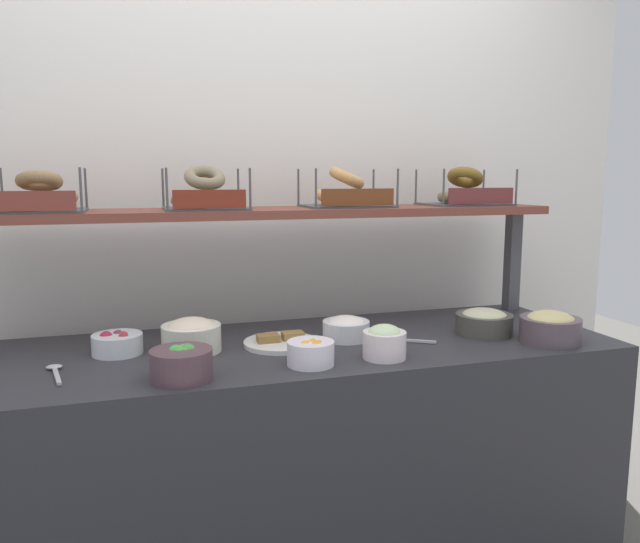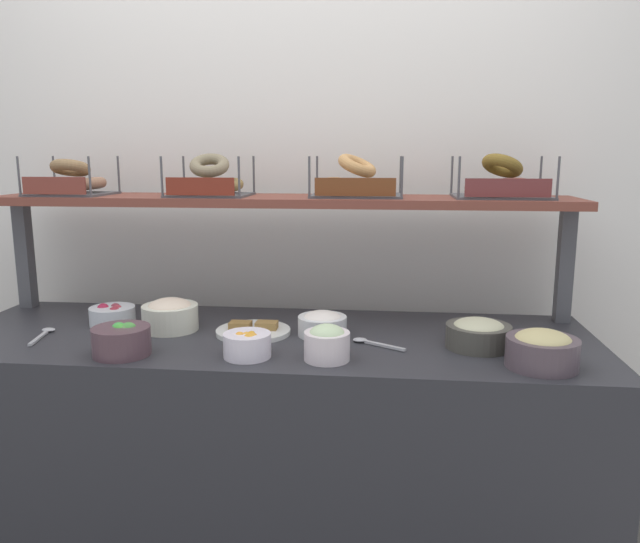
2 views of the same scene
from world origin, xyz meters
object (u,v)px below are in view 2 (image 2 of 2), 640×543
Objects in this scene: bowl_potato_salad at (170,314)px; bowl_cream_cheese at (322,323)px; bowl_fruit_salad at (247,344)px; serving_spoon_near_plate at (371,342)px; bagel_basket_poppy at (209,182)px; serving_spoon_by_edge at (44,333)px; bowl_veggie_mix at (122,339)px; bowl_hummus at (542,349)px; serving_plate_white at (253,330)px; bagel_basket_sesame at (356,183)px; bowl_scallion_spread at (327,342)px; bagel_basket_cinnamon_raisin at (501,184)px; bowl_tuna_salad at (478,333)px; bowl_beet_salad at (112,315)px; bagel_basket_everything at (71,182)px.

bowl_cream_cheese is at bearing -0.87° from bowl_potato_salad.
bowl_fruit_salad is at bearing -37.59° from bowl_potato_salad.
bowl_potato_salad is 0.68m from serving_spoon_near_plate.
serving_spoon_by_edge is at bearing -143.86° from bagel_basket_poppy.
bowl_potato_salad is 0.49m from bagel_basket_poppy.
bowl_veggie_mix is 1.19m from bowl_hummus.
serving_plate_white is (-0.03, 0.23, -0.03)m from bowl_fruit_salad.
bowl_potato_salad reaches higher than bowl_veggie_mix.
bowl_hummus is 0.62× the size of bagel_basket_sesame.
bowl_scallion_spread is 0.41× the size of bagel_basket_cinnamon_raisin.
bagel_basket_sesame is (-0.39, 0.34, 0.43)m from bowl_tuna_salad.
bagel_basket_poppy is at bearing 36.14° from serving_spoon_by_edge.
bowl_scallion_spread is at bearing -80.80° from bowl_cream_cheese.
bowl_beet_salad reaches higher than serving_plate_white.
bagel_basket_cinnamon_raisin is (0.58, 0.26, 0.44)m from bowl_cream_cheese.
bowl_veggie_mix is at bearing -155.80° from bagel_basket_cinnamon_raisin.
serving_spoon_by_edge is (-0.93, 0.14, -0.04)m from bowl_scallion_spread.
bagel_basket_everything reaches higher than serving_plate_white.
bowl_beet_salad is 0.57m from bagel_basket_poppy.
serving_spoon_by_edge is (-0.33, 0.15, -0.04)m from bowl_veggie_mix.
bowl_scallion_spread reaches higher than serving_spoon_by_edge.
bowl_tuna_salad reaches higher than serving_spoon_by_edge.
bagel_basket_sesame is (0.32, 0.27, 0.47)m from serving_plate_white.
bagel_basket_sesame is (0.09, 0.26, 0.44)m from bowl_cream_cheese.
bowl_hummus is at bearing -20.25° from bowl_cream_cheese.
bowl_veggie_mix is 1.06× the size of bowl_cream_cheese.
serving_spoon_by_edge is at bearing -178.97° from serving_spoon_near_plate.
bowl_veggie_mix is 1.03× the size of serving_spoon_near_plate.
bowl_veggie_mix is at bearing -170.15° from bowl_tuna_salad.
serving_spoon_near_plate is 0.59× the size of bagel_basket_everything.
bowl_scallion_spread is 0.67× the size of bowl_tuna_salad.
bagel_basket_sesame is 0.99× the size of bagel_basket_cinnamon_raisin.
bagel_basket_poppy and bagel_basket_cinnamon_raisin have the same top height.
bowl_scallion_spread is 0.82m from bowl_beet_salad.
bagel_basket_sesame is at bearing 40.09° from serving_plate_white.
serving_spoon_near_plate is (0.67, -0.09, -0.05)m from bowl_potato_salad.
bagel_basket_poppy is (-0.59, 0.32, 0.47)m from serving_spoon_near_plate.
bowl_beet_salad is 0.48× the size of bagel_basket_sesame.
bowl_tuna_salad is at bearing -18.91° from bagel_basket_poppy.
bowl_tuna_salad is at bearing 132.97° from bowl_hummus.
bagel_basket_poppy reaches higher than bowl_veggie_mix.
bowl_veggie_mix is at bearing -155.60° from bowl_cream_cheese.
bowl_hummus is at bearing 1.04° from bowl_veggie_mix.
bowl_tuna_salad is at bearing -40.60° from bagel_basket_sesame.
bagel_basket_cinnamon_raisin is at bearing 9.08° from bowl_beet_salad.
bowl_cream_cheese reaches higher than serving_plate_white.
bowl_fruit_salad is at bearing -81.79° from serving_plate_white.
bowl_veggie_mix is 0.52× the size of bagel_basket_cinnamon_raisin.
bowl_potato_salad is 0.58× the size of bagel_basket_sesame.
bowl_potato_salad is (-0.99, 0.08, 0.01)m from bowl_tuna_salad.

